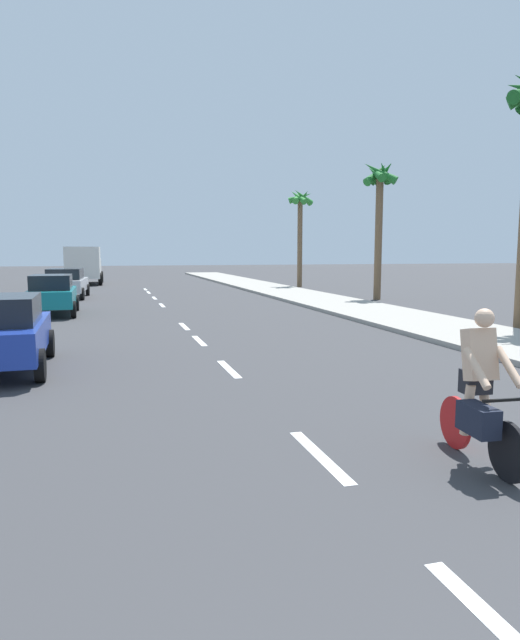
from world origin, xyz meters
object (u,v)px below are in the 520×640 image
Objects in this scene: parked_car_silver at (66,282)px; palm_tree_distant at (300,211)px; delivery_truck at (84,264)px; parked_car_teal at (52,294)px; cyclist at (480,395)px; palm_tree_far at (379,193)px; parked_car_blue at (1,331)px.

palm_tree_distant reaches higher than parked_car_silver.
delivery_truck is at bearing 91.16° from parked_car_silver.
palm_tree_distant is at bearing 41.64° from parked_car_teal.
parked_car_teal is 20.66m from palm_tree_distant.
delivery_truck is at bearing -77.48° from cyclist.
palm_tree_far is at bearing -87.54° from palm_tree_distant.
palm_tree_distant is at bearing -26.73° from delivery_truck.
parked_car_teal is at bearing 88.24° from parked_car_blue.
parked_car_blue is 0.58× the size of palm_tree_distant.
parked_car_blue is at bearing -86.98° from parked_car_silver.
parked_car_silver is at bearing 161.49° from palm_tree_far.
palm_tree_far reaches higher than delivery_truck.
cyclist reaches higher than parked_car_silver.
palm_tree_distant is (15.00, 13.52, 4.39)m from parked_car_teal.
palm_tree_distant reaches higher than delivery_truck.
parked_car_teal is 21.11m from delivery_truck.
parked_car_blue is at bearing -122.01° from palm_tree_distant.
parked_car_silver is 16.93m from palm_tree_far.
palm_tree_distant is (15.06, 24.09, 4.39)m from parked_car_blue.
palm_tree_far reaches higher than palm_tree_distant.
delivery_truck reaches higher than parked_car_blue.
parked_car_teal is 16.37m from palm_tree_far.
parked_car_teal is at bearing -137.97° from palm_tree_distant.
delivery_truck is 0.92× the size of palm_tree_distant.
delivery_truck reaches higher than parked_car_silver.
palm_tree_distant reaches higher than parked_car_teal.
parked_car_teal is at bearing -66.62° from cyclist.
parked_car_blue is 0.63× the size of delivery_truck.
parked_car_blue is 31.67m from delivery_truck.
palm_tree_far reaches higher than parked_car_silver.
parked_car_blue is at bearing -138.96° from palm_tree_far.
palm_tree_distant is at bearing -101.77° from cyclist.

